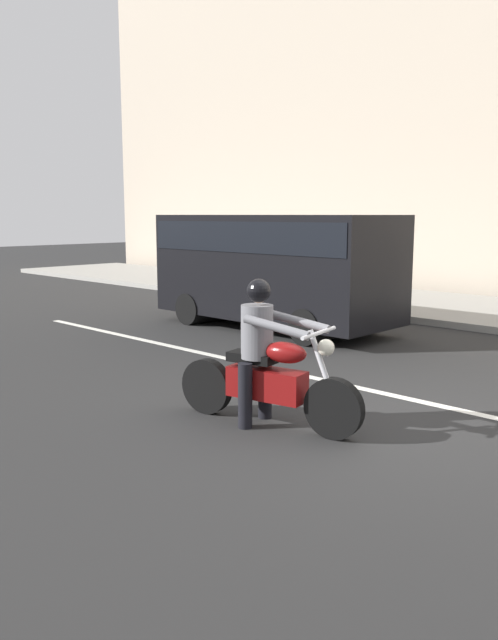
# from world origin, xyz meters

# --- Properties ---
(ground_plane) EXTENTS (80.00, 80.00, 0.00)m
(ground_plane) POSITION_xyz_m (0.00, 0.00, 0.00)
(ground_plane) COLOR #252525
(lane_marking_stripe) EXTENTS (18.00, 0.14, 0.01)m
(lane_marking_stripe) POSITION_xyz_m (0.36, 0.90, 0.00)
(lane_marking_stripe) COLOR silver
(lane_marking_stripe) RESTS_ON ground_plane
(motorcycle_with_rider_gray) EXTENTS (2.16, 0.78, 1.55)m
(motorcycle_with_rider_gray) POSITION_xyz_m (-0.87, -1.01, 0.64)
(motorcycle_with_rider_gray) COLOR black
(motorcycle_with_rider_gray) RESTS_ON ground_plane
(parked_van_black) EXTENTS (4.91, 1.96, 2.20)m
(parked_van_black) POSITION_xyz_m (-4.73, 3.43, 1.28)
(parked_van_black) COLOR black
(parked_van_black) RESTS_ON ground_plane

